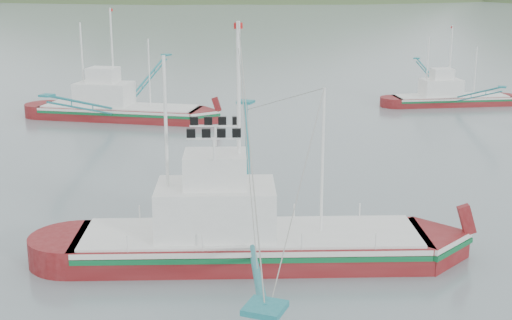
% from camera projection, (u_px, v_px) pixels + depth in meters
% --- Properties ---
extents(ground, '(1200.00, 1200.00, 0.00)m').
position_uv_depth(ground, '(212.00, 252.00, 34.89)').
color(ground, slate).
rests_on(ground, ground).
extents(main_boat, '(16.92, 28.57, 12.11)m').
position_uv_depth(main_boat, '(248.00, 211.00, 33.34)').
color(main_boat, maroon).
rests_on(main_boat, ground).
extents(bg_boat_left, '(15.41, 26.92, 10.98)m').
position_uv_depth(bg_boat_left, '(118.00, 100.00, 65.96)').
color(bg_boat_left, maroon).
rests_on(bg_boat_left, ground).
extents(bg_boat_far, '(13.63, 20.01, 8.71)m').
position_uv_depth(bg_boat_far, '(451.00, 88.00, 72.97)').
color(bg_boat_far, maroon).
rests_on(bg_boat_far, ground).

